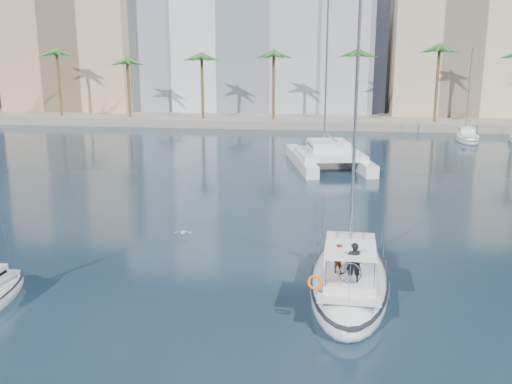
# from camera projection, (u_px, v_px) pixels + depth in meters

# --- Properties ---
(ground) EXTENTS (160.00, 160.00, 0.00)m
(ground) POSITION_uv_depth(u_px,v_px,m) (270.00, 264.00, 30.42)
(ground) COLOR black
(ground) RESTS_ON ground
(quay) EXTENTS (120.00, 14.00, 1.20)m
(quay) POSITION_uv_depth(u_px,v_px,m) (314.00, 121.00, 88.96)
(quay) COLOR gray
(quay) RESTS_ON ground
(building_modern) EXTENTS (42.00, 16.00, 28.00)m
(building_modern) POSITION_uv_depth(u_px,v_px,m) (250.00, 34.00, 98.91)
(building_modern) COLOR silver
(building_modern) RESTS_ON ground
(building_tan_left) EXTENTS (22.00, 14.00, 22.00)m
(building_tan_left) POSITION_uv_depth(u_px,v_px,m) (77.00, 52.00, 99.78)
(building_tan_left) COLOR tan
(building_tan_left) RESTS_ON ground
(building_beige) EXTENTS (20.00, 14.00, 20.00)m
(building_beige) POSITION_uv_depth(u_px,v_px,m) (454.00, 59.00, 92.44)
(building_beige) COLOR beige
(building_beige) RESTS_ON ground
(palm_left) EXTENTS (3.60, 3.60, 12.30)m
(palm_left) POSITION_uv_depth(u_px,v_px,m) (93.00, 57.00, 87.34)
(palm_left) COLOR brown
(palm_left) RESTS_ON ground
(palm_centre) EXTENTS (3.60, 3.60, 12.30)m
(palm_centre) POSITION_uv_depth(u_px,v_px,m) (315.00, 57.00, 82.80)
(palm_centre) COLOR brown
(palm_centre) RESTS_ON ground
(main_sloop) EXTENTS (3.99, 11.58, 17.05)m
(main_sloop) POSITION_uv_depth(u_px,v_px,m) (349.00, 278.00, 27.14)
(main_sloop) COLOR white
(main_sloop) RESTS_ON ground
(catamaran) EXTENTS (9.33, 14.32, 19.09)m
(catamaran) POSITION_uv_depth(u_px,v_px,m) (328.00, 154.00, 56.54)
(catamaran) COLOR white
(catamaran) RESTS_ON ground
(seagull) EXTENTS (1.14, 0.49, 0.21)m
(seagull) POSITION_uv_depth(u_px,v_px,m) (183.00, 232.00, 34.78)
(seagull) COLOR silver
(seagull) RESTS_ON ground
(moored_yacht_a) EXTENTS (3.37, 9.52, 11.90)m
(moored_yacht_a) POSITION_uv_depth(u_px,v_px,m) (467.00, 141.00, 72.97)
(moored_yacht_a) COLOR white
(moored_yacht_a) RESTS_ON ground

